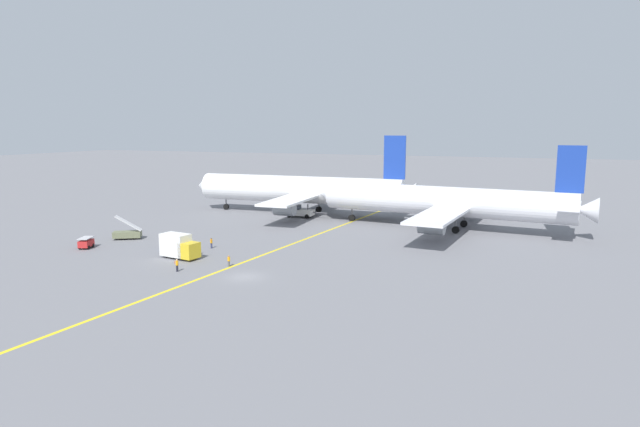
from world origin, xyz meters
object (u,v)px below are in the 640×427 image
at_px(airliner_at_gate_left, 301,190).
at_px(gse_baggage_cart_trailing, 86,243).
at_px(ground_crew_marshaller_foreground, 177,265).
at_px(airliner_being_pushed, 445,202).
at_px(ground_crew_ramp_agent_by_cones, 229,261).
at_px(gse_catering_truck_tall, 179,246).
at_px(gse_baggage_cart_near_cluster, 173,243).
at_px(pushback_tug, 300,211).
at_px(gse_stair_truck_yellow, 127,233).
at_px(ground_crew_wing_walker_right, 211,243).

bearing_deg(airliner_at_gate_left, gse_baggage_cart_trailing, -112.38).
bearing_deg(ground_crew_marshaller_foreground, airliner_at_gate_left, 94.30).
height_order(airliner_being_pushed, ground_crew_marshaller_foreground, airliner_being_pushed).
bearing_deg(ground_crew_ramp_agent_by_cones, gse_catering_truck_tall, 170.42).
height_order(gse_baggage_cart_near_cluster, ground_crew_ramp_agent_by_cones, gse_baggage_cart_near_cluster).
xyz_separation_m(pushback_tug, ground_crew_ramp_agent_by_cones, (7.33, -40.74, -0.39)).
xyz_separation_m(airliner_at_gate_left, gse_baggage_cart_near_cluster, (-5.06, -38.26, -4.38)).
distance_m(airliner_at_gate_left, gse_baggage_cart_trailing, 46.83).
height_order(airliner_at_gate_left, gse_baggage_cart_trailing, airliner_at_gate_left).
bearing_deg(ground_crew_marshaller_foreground, gse_baggage_cart_trailing, 163.81).
bearing_deg(ground_crew_ramp_agent_by_cones, gse_stair_truck_yellow, 159.31).
bearing_deg(gse_stair_truck_yellow, gse_baggage_cart_near_cluster, -15.05).
bearing_deg(airliner_being_pushed, gse_baggage_cart_near_cluster, -139.08).
relative_size(pushback_tug, gse_stair_truck_yellow, 1.79).
relative_size(airliner_being_pushed, gse_catering_truck_tall, 8.31).
relative_size(airliner_being_pushed, pushback_tug, 5.83).
height_order(gse_baggage_cart_trailing, ground_crew_wing_walker_right, gse_baggage_cart_trailing).
xyz_separation_m(airliner_being_pushed, ground_crew_ramp_agent_by_cones, (-22.97, -38.28, -4.26)).
bearing_deg(ground_crew_wing_walker_right, airliner_being_pushed, 43.36).
relative_size(airliner_being_pushed, gse_baggage_cart_near_cluster, 18.68).
height_order(gse_catering_truck_tall, gse_baggage_cart_trailing, gse_catering_truck_tall).
bearing_deg(airliner_at_gate_left, ground_crew_ramp_agent_by_cones, -79.01).
bearing_deg(ground_crew_ramp_agent_by_cones, pushback_tug, 100.20).
bearing_deg(airliner_being_pushed, gse_stair_truck_yellow, -149.25).
height_order(gse_stair_truck_yellow, ground_crew_wing_walker_right, gse_stair_truck_yellow).
bearing_deg(ground_crew_wing_walker_right, gse_baggage_cart_trailing, -158.53).
height_order(pushback_tug, ground_crew_wing_walker_right, pushback_tug).
distance_m(pushback_tug, gse_baggage_cart_trailing, 43.56).
relative_size(airliner_being_pushed, ground_crew_wing_walker_right, 31.13).
relative_size(airliner_being_pushed, gse_stair_truck_yellow, 10.44).
xyz_separation_m(gse_baggage_cart_near_cluster, ground_crew_marshaller_foreground, (8.77, -11.08, 0.01)).
distance_m(gse_stair_truck_yellow, ground_crew_ramp_agent_by_cones, 27.05).
relative_size(gse_baggage_cart_trailing, ground_crew_marshaller_foreground, 1.85).
height_order(pushback_tug, gse_stair_truck_yellow, gse_stair_truck_yellow).
xyz_separation_m(ground_crew_marshaller_foreground, ground_crew_wing_walker_right, (-3.36, 13.35, -0.02)).
bearing_deg(airliner_being_pushed, ground_crew_marshaller_foreground, -123.08).
bearing_deg(airliner_at_gate_left, ground_crew_marshaller_foreground, -85.70).
relative_size(gse_baggage_cart_trailing, ground_crew_ramp_agent_by_cones, 1.99).
relative_size(gse_catering_truck_tall, ground_crew_ramp_agent_by_cones, 3.95).
height_order(gse_baggage_cart_trailing, ground_crew_marshaller_foreground, gse_baggage_cart_trailing).
bearing_deg(ground_crew_marshaller_foreground, gse_baggage_cart_near_cluster, 128.36).
bearing_deg(pushback_tug, gse_catering_truck_tall, -92.49).
relative_size(gse_stair_truck_yellow, ground_crew_ramp_agent_by_cones, 3.15).
distance_m(gse_catering_truck_tall, ground_crew_marshaller_foreground, 7.42).
bearing_deg(gse_baggage_cart_near_cluster, ground_crew_ramp_agent_by_cones, -25.14).
bearing_deg(pushback_tug, gse_stair_truck_yellow, -119.97).
distance_m(airliner_being_pushed, pushback_tug, 30.64).
bearing_deg(airliner_at_gate_left, ground_crew_wing_walker_right, -89.44).
xyz_separation_m(gse_catering_truck_tall, ground_crew_ramp_agent_by_cones, (9.03, -1.52, -0.96)).
xyz_separation_m(airliner_at_gate_left, gse_catering_truck_tall, (-0.35, -43.19, -3.49)).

